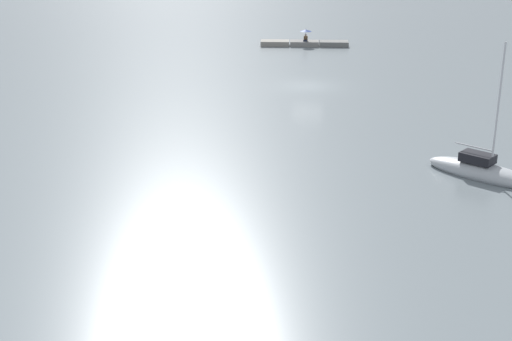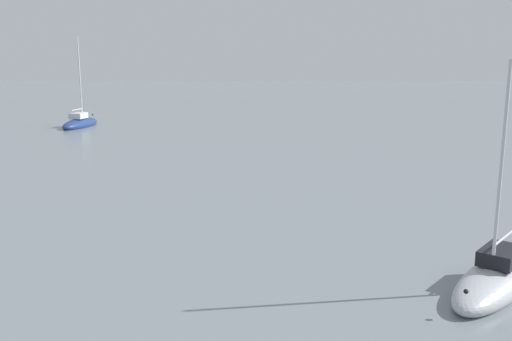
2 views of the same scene
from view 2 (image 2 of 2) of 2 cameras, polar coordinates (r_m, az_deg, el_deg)
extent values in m
ellipsoid|color=#ADB2B7|center=(20.25, 24.16, -10.64)|extent=(6.15, 5.54, 1.11)
cube|color=black|center=(20.27, 24.60, -8.22)|extent=(2.10, 2.00, 0.51)
cylinder|color=silver|center=(18.72, 24.66, 0.21)|extent=(0.11, 0.11, 6.81)
cylinder|color=silver|center=(20.37, 24.96, -6.46)|extent=(1.79, 1.50, 0.08)
sphere|color=black|center=(17.38, 21.46, -11.90)|extent=(0.15, 0.15, 0.15)
ellipsoid|color=navy|center=(69.99, -18.19, 4.71)|extent=(8.88, 3.13, 1.49)
cube|color=silver|center=(69.49, -18.38, 5.57)|extent=(2.55, 1.67, 0.68)
cylinder|color=silver|center=(70.28, -18.25, 9.37)|extent=(0.15, 0.15, 9.83)
cylinder|color=silver|center=(69.06, -18.55, 6.17)|extent=(3.05, 0.34, 0.11)
sphere|color=black|center=(73.59, -17.01, 5.70)|extent=(0.20, 0.20, 0.20)
camera|label=1|loc=(42.21, -48.88, 16.91)|focal=51.39mm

